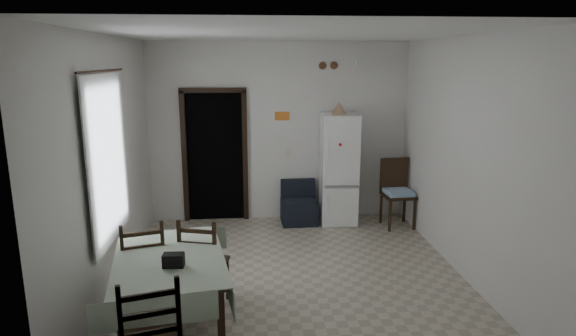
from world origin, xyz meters
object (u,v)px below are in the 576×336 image
at_px(corner_chair, 398,194).
at_px(dining_table, 171,296).
at_px(fridge, 339,169).
at_px(dining_chair_far_left, 143,265).
at_px(dining_chair_far_right, 204,261).
at_px(dining_chair_near_head, 150,336).
at_px(navy_seat, 299,203).

height_order(corner_chair, dining_table, corner_chair).
bearing_deg(dining_table, fridge, 45.21).
bearing_deg(dining_chair_far_left, dining_chair_far_right, 171.33).
distance_m(corner_chair, dining_table, 4.22).
xyz_separation_m(corner_chair, dining_chair_far_left, (-3.46, -2.39, -0.01)).
distance_m(dining_chair_far_left, dining_chair_near_head, 1.41).
distance_m(dining_chair_far_left, dining_chair_far_right, 0.63).
height_order(dining_chair_far_left, dining_chair_near_head, dining_chair_near_head).
bearing_deg(dining_table, navy_seat, 53.79).
distance_m(corner_chair, dining_chair_near_head, 4.89).
xyz_separation_m(dining_table, dining_chair_far_right, (0.27, 0.53, 0.12)).
bearing_deg(navy_seat, dining_chair_far_left, -127.22).
distance_m(corner_chair, dining_chair_far_left, 4.20).
distance_m(dining_chair_far_right, dining_chair_near_head, 1.47).
distance_m(navy_seat, corner_chair, 1.59).
distance_m(corner_chair, dining_chair_far_right, 3.66).
relative_size(corner_chair, dining_chair_far_left, 1.03).
bearing_deg(dining_chair_near_head, fridge, -134.53).
height_order(fridge, dining_chair_far_right, fridge).
bearing_deg(dining_chair_far_left, dining_chair_near_head, 88.39).
distance_m(navy_seat, dining_table, 3.51).
height_order(navy_seat, dining_chair_far_right, dining_chair_far_right).
height_order(dining_chair_far_left, dining_chair_far_right, dining_chair_far_left).
relative_size(fridge, dining_chair_far_left, 1.70).
xyz_separation_m(navy_seat, dining_chair_near_head, (-1.58, -4.06, 0.21)).
bearing_deg(navy_seat, corner_chair, -12.77).
bearing_deg(dining_chair_far_right, dining_chair_far_left, 21.81).
relative_size(dining_chair_far_left, dining_chair_near_head, 0.96).
height_order(fridge, corner_chair, fridge).
bearing_deg(fridge, dining_chair_far_left, -131.31).
height_order(corner_chair, dining_chair_far_left, corner_chair).
bearing_deg(fridge, navy_seat, -177.74).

